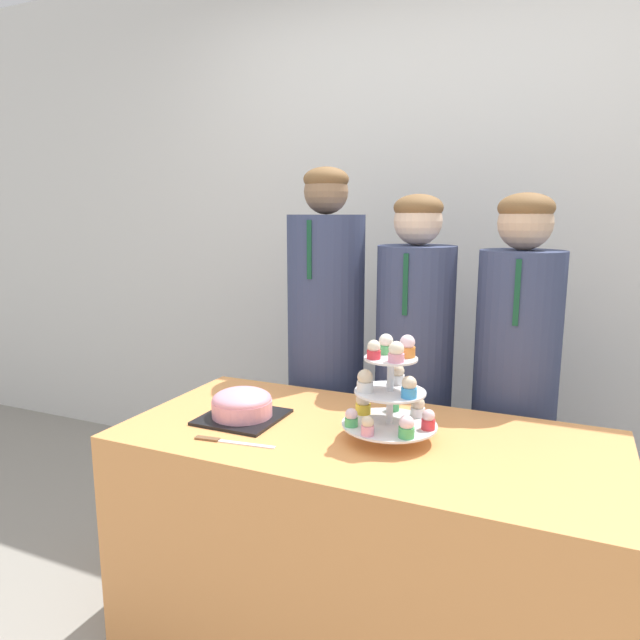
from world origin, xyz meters
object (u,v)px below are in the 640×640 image
object	(u,v)px
round_cake	(242,405)
cupcake_stand	(390,393)
cake_knife	(221,441)
student_1	(413,397)
student_0	(326,374)
student_2	(513,409)

from	to	relation	value
round_cake	cupcake_stand	size ratio (longest dim) A/B	0.79
cake_knife	student_1	world-z (taller)	student_1
student_0	student_1	xyz separation A→B (m)	(0.37, -0.00, -0.05)
cake_knife	student_2	distance (m)	1.08
cupcake_stand	student_0	bearing A→B (deg)	128.16
cake_knife	student_2	size ratio (longest dim) A/B	0.17
round_cake	student_2	distance (m)	0.99
round_cake	cupcake_stand	world-z (taller)	cupcake_stand
round_cake	student_0	size ratio (longest dim) A/B	0.16
cupcake_stand	student_0	size ratio (longest dim) A/B	0.20
round_cake	student_2	xyz separation A→B (m)	(0.78, 0.60, -0.10)
cupcake_stand	student_2	world-z (taller)	student_2
student_1	student_2	bearing A→B (deg)	0.00
student_0	student_2	size ratio (longest dim) A/B	1.07
cake_knife	student_1	size ratio (longest dim) A/B	0.17
student_0	student_1	world-z (taller)	student_0
cake_knife	cupcake_stand	xyz separation A→B (m)	(0.44, 0.21, 0.14)
cupcake_stand	cake_knife	bearing A→B (deg)	-154.48
cake_knife	cupcake_stand	size ratio (longest dim) A/B	0.80
student_2	round_cake	bearing A→B (deg)	-142.54
student_0	student_2	xyz separation A→B (m)	(0.75, -0.00, -0.04)
student_1	cake_knife	bearing A→B (deg)	-114.77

